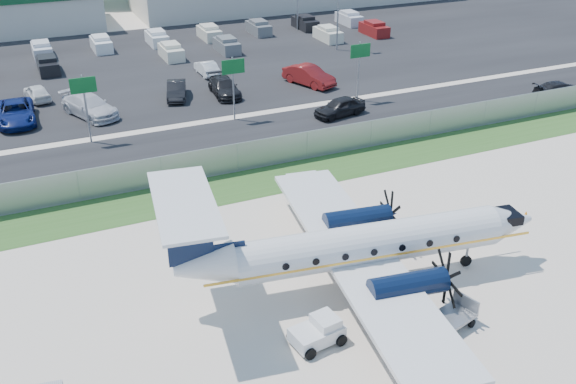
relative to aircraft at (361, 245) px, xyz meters
name	(u,v)px	position (x,y,z in m)	size (l,w,h in m)	color
ground	(339,288)	(-0.98, 0.13, -2.21)	(170.00, 170.00, 0.00)	beige
grass_verge	(249,184)	(-0.98, 12.13, -2.20)	(170.00, 4.00, 0.02)	#2D561E
access_road	(214,144)	(-0.98, 19.13, -2.20)	(170.00, 8.00, 0.02)	black
parking_lot	(147,67)	(-0.98, 40.13, -2.20)	(170.00, 32.00, 0.02)	black
perimeter_fence	(238,158)	(-0.98, 14.13, -1.21)	(120.00, 0.06, 1.99)	gray
sign_left	(84,95)	(-8.98, 23.04, 1.40)	(1.80, 0.26, 5.00)	gray
sign_mid	(233,75)	(2.02, 23.04, 1.40)	(1.80, 0.26, 5.00)	gray
sign_right	(360,59)	(13.02, 23.04, 1.40)	(1.80, 0.26, 5.00)	gray
light_pole_ne	(338,0)	(19.02, 38.13, 3.02)	(0.90, 0.35, 9.09)	gray
tree_line	(92,4)	(-0.98, 74.13, -2.21)	(112.00, 6.00, 14.00)	#2C5F1C
aircraft	(361,245)	(0.00, 0.00, 0.00)	(18.71, 18.38, 5.73)	silver
pushback_tug	(319,331)	(-3.61, -2.93, -1.65)	(2.34, 1.83, 1.17)	silver
baggage_cart_far	(450,317)	(2.00, -4.41, -1.67)	(2.51, 1.88, 1.17)	gray
cone_nose	(526,216)	(11.72, 1.56, -1.94)	(0.40, 0.40, 0.57)	orange
cone_starboard_wing	(294,239)	(-1.31, 4.60, -1.94)	(0.40, 0.40, 0.57)	orange
road_car_mid	(339,116)	(9.95, 20.54, -2.21)	(1.75, 4.34, 1.48)	black
road_car_east	(558,97)	(29.22, 16.83, -2.21)	(1.91, 4.69, 1.36)	black
parked_car_a	(18,122)	(-13.57, 29.45, -2.21)	(2.68, 5.81, 1.62)	navy
parked_car_b	(91,116)	(-8.17, 28.58, -2.21)	(2.36, 5.80, 1.68)	silver
parked_car_c	(177,98)	(-0.76, 29.93, -2.21)	(1.52, 4.35, 1.43)	black
parked_car_d	(225,95)	(3.22, 29.00, -2.21)	(2.04, 5.02, 1.46)	black
parked_car_e	(309,85)	(11.13, 28.61, -2.21)	(1.82, 5.21, 1.72)	maroon
parked_car_f	(38,100)	(-11.66, 34.28, -2.21)	(1.59, 3.96, 1.35)	silver
parked_car_g	(207,75)	(3.65, 35.34, -2.21)	(1.40, 4.00, 1.32)	silver
far_parking_rows	(136,54)	(-0.98, 45.13, -2.21)	(56.00, 10.00, 1.60)	gray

